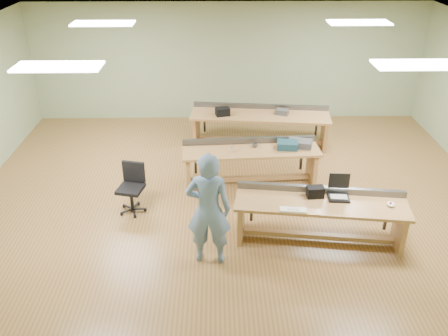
{
  "coord_description": "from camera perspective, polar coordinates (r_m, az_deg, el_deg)",
  "views": [
    {
      "loc": [
        -0.32,
        -7.98,
        4.8
      ],
      "look_at": [
        -0.19,
        -0.6,
        0.88
      ],
      "focal_mm": 38.0,
      "sensor_mm": 36.0,
      "label": 1
    }
  ],
  "objects": [
    {
      "name": "laptop_base",
      "position": [
        7.92,
        13.63,
        -3.51
      ],
      "size": [
        0.36,
        0.3,
        0.04
      ],
      "primitive_type": "cube",
      "rotation": [
        0.0,
        0.0,
        -0.08
      ],
      "color": "black",
      "rests_on": "workbench_front"
    },
    {
      "name": "floor",
      "position": [
        9.31,
        1.08,
        -3.05
      ],
      "size": [
        10.0,
        10.0,
        0.0
      ],
      "primitive_type": "plane",
      "color": "olive",
      "rests_on": "ground"
    },
    {
      "name": "parts_bin_grey",
      "position": [
        9.56,
        9.13,
        2.96
      ],
      "size": [
        0.53,
        0.42,
        0.13
      ],
      "primitive_type": "cube",
      "rotation": [
        0.0,
        0.0,
        -0.28
      ],
      "color": "#3D3D40",
      "rests_on": "workbench_mid"
    },
    {
      "name": "keyboard",
      "position": [
        7.48,
        8.32,
        -5.01
      ],
      "size": [
        0.43,
        0.19,
        0.02
      ],
      "primitive_type": "cube",
      "rotation": [
        0.0,
        0.0,
        -0.11
      ],
      "color": "white",
      "rests_on": "workbench_front"
    },
    {
      "name": "camera_bag",
      "position": [
        7.86,
        10.92,
        -2.84
      ],
      "size": [
        0.28,
        0.19,
        0.18
      ],
      "primitive_type": "cube",
      "rotation": [
        0.0,
        0.0,
        0.07
      ],
      "color": "black",
      "rests_on": "workbench_front"
    },
    {
      "name": "tray_back",
      "position": [
        11.12,
        7.02,
        6.72
      ],
      "size": [
        0.34,
        0.3,
        0.12
      ],
      "primitive_type": "cube",
      "rotation": [
        0.0,
        0.0,
        -0.35
      ],
      "color": "#3D3D40",
      "rests_on": "workbench_back"
    },
    {
      "name": "ceiling",
      "position": [
        8.18,
        1.28,
        15.27
      ],
      "size": [
        10.0,
        10.0,
        0.0
      ],
      "primitive_type": "plane",
      "color": "silver",
      "rests_on": "wall_back"
    },
    {
      "name": "workbench_back",
      "position": [
        11.18,
        4.34,
        5.64
      ],
      "size": [
        3.29,
        1.2,
        0.86
      ],
      "rotation": [
        0.0,
        0.0,
        -0.11
      ],
      "color": "#B6804C",
      "rests_on": "floor"
    },
    {
      "name": "drinks_can",
      "position": [
        9.2,
        0.96,
        2.25
      ],
      "size": [
        0.07,
        0.07,
        0.11
      ],
      "primitive_type": "cylinder",
      "rotation": [
        0.0,
        0.0,
        0.2
      ],
      "color": "silver",
      "rests_on": "workbench_mid"
    },
    {
      "name": "trackball_mouse",
      "position": [
        7.96,
        19.45,
        -4.13
      ],
      "size": [
        0.17,
        0.19,
        0.06
      ],
      "primitive_type": "ellipsoid",
      "rotation": [
        0.0,
        0.0,
        0.4
      ],
      "color": "white",
      "rests_on": "workbench_front"
    },
    {
      "name": "workbench_front",
      "position": [
        7.9,
        11.48,
        -5.17
      ],
      "size": [
        2.83,
        1.1,
        0.86
      ],
      "rotation": [
        0.0,
        0.0,
        -0.14
      ],
      "color": "#B6804C",
      "rests_on": "floor"
    },
    {
      "name": "workbench_mid",
      "position": [
        9.46,
        3.24,
        1.25
      ],
      "size": [
        2.74,
        0.88,
        0.86
      ],
      "rotation": [
        0.0,
        0.0,
        0.06
      ],
      "color": "#B6804C",
      "rests_on": "floor"
    },
    {
      "name": "parts_bin_teal",
      "position": [
        9.44,
        7.64,
        2.77
      ],
      "size": [
        0.42,
        0.33,
        0.14
      ],
      "primitive_type": "cube",
      "rotation": [
        0.0,
        0.0,
        -0.1
      ],
      "color": "#153745",
      "rests_on": "workbench_mid"
    },
    {
      "name": "task_chair",
      "position": [
        8.79,
        -10.97,
        -3.11
      ],
      "size": [
        0.6,
        0.6,
        0.92
      ],
      "rotation": [
        0.0,
        0.0,
        -0.23
      ],
      "color": "black",
      "rests_on": "floor"
    },
    {
      "name": "person",
      "position": [
        7.1,
        -1.87,
        -5.01
      ],
      "size": [
        0.72,
        0.5,
        1.87
      ],
      "primitive_type": "imported",
      "rotation": [
        0.0,
        0.0,
        3.06
      ],
      "color": "#667CA7",
      "rests_on": "floor"
    },
    {
      "name": "mug",
      "position": [
        9.43,
        3.72,
        2.78
      ],
      "size": [
        0.13,
        0.13,
        0.09
      ],
      "primitive_type": "imported",
      "rotation": [
        0.0,
        0.0,
        -0.13
      ],
      "color": "#3D3D40",
      "rests_on": "workbench_mid"
    },
    {
      "name": "laptop_screen",
      "position": [
        7.91,
        13.68,
        -1.49
      ],
      "size": [
        0.34,
        0.04,
        0.26
      ],
      "primitive_type": "cube",
      "rotation": [
        0.0,
        0.0,
        -0.08
      ],
      "color": "black",
      "rests_on": "laptop_base"
    },
    {
      "name": "fluor_panels",
      "position": [
        8.19,
        1.27,
        15.06
      ],
      "size": [
        6.2,
        3.5,
        0.03
      ],
      "color": "white",
      "rests_on": "ceiling"
    },
    {
      "name": "wall_back",
      "position": [
        12.43,
        0.48,
        12.58
      ],
      "size": [
        10.0,
        0.04,
        3.0
      ],
      "primitive_type": "cube",
      "color": "gray",
      "rests_on": "floor"
    },
    {
      "name": "wall_front",
      "position": [
        5.18,
        2.82,
        -11.66
      ],
      "size": [
        10.0,
        0.04,
        3.0
      ],
      "primitive_type": "cube",
      "color": "gray",
      "rests_on": "floor"
    },
    {
      "name": "storage_box_back",
      "position": [
        10.96,
        -0.17,
        6.8
      ],
      "size": [
        0.36,
        0.29,
        0.18
      ],
      "primitive_type": "cube",
      "rotation": [
        0.0,
        0.0,
        0.22
      ],
      "color": "black",
      "rests_on": "workbench_back"
    }
  ]
}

